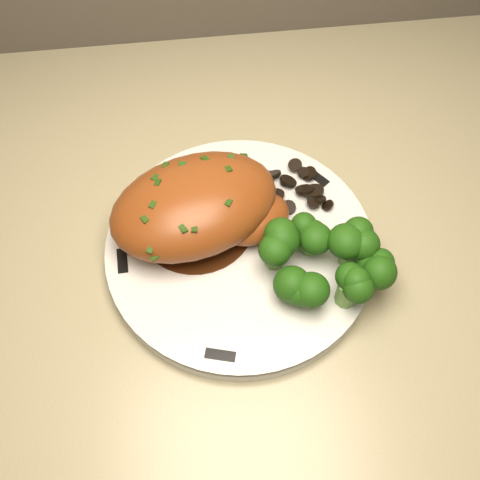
{
  "coord_description": "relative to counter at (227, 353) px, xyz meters",
  "views": [
    {
      "loc": [
        0.31,
        1.3,
        1.47
      ],
      "look_at": [
        0.35,
        1.62,
        0.91
      ],
      "focal_mm": 45.0,
      "sensor_mm": 36.0,
      "label": 1
    }
  ],
  "objects": [
    {
      "name": "rim_accent_0",
      "position": [
        0.12,
        0.03,
        0.46
      ],
      "size": [
        0.03,
        0.03,
        0.0
      ],
      "primitive_type": "cube",
      "rotation": [
        0.0,
        0.0,
        2.24
      ],
      "color": "black",
      "rests_on": "plate"
    },
    {
      "name": "rim_accent_2",
      "position": [
        -0.11,
        -0.05,
        0.46
      ],
      "size": [
        0.01,
        0.03,
        0.0
      ],
      "primitive_type": "cube",
      "rotation": [
        0.0,
        0.0,
        4.76
      ],
      "color": "black",
      "rests_on": "plate"
    },
    {
      "name": "mushroom_pile",
      "position": [
        0.08,
        0.01,
        0.46
      ],
      "size": [
        0.08,
        0.06,
        0.02
      ],
      "color": "black",
      "rests_on": "plate"
    },
    {
      "name": "rim_accent_1",
      "position": [
        -0.03,
        0.07,
        0.46
      ],
      "size": [
        0.03,
        0.02,
        0.0
      ],
      "primitive_type": "cube",
      "rotation": [
        0.0,
        0.0,
        3.5
      ],
      "color": "black",
      "rests_on": "plate"
    },
    {
      "name": "gravy_pool",
      "position": [
        -0.03,
        -0.02,
        0.46
      ],
      "size": [
        0.13,
        0.13,
        0.0
      ],
      "primitive_type": "cylinder",
      "color": "#331709",
      "rests_on": "plate"
    },
    {
      "name": "rim_accent_3",
      "position": [
        -0.02,
        -0.17,
        0.46
      ],
      "size": [
        0.03,
        0.02,
        0.0
      ],
      "primitive_type": "cube",
      "rotation": [
        0.0,
        0.0,
        6.01
      ],
      "color": "black",
      "rests_on": "plate"
    },
    {
      "name": "broccoli_florets",
      "position": [
        0.1,
        -0.09,
        0.49
      ],
      "size": [
        0.13,
        0.1,
        0.05
      ],
      "rotation": [
        0.0,
        0.0,
        -0.21
      ],
      "color": "#5F8F3C",
      "rests_on": "plate"
    },
    {
      "name": "rim_accent_4",
      "position": [
        0.12,
        -0.12,
        0.46
      ],
      "size": [
        0.03,
        0.03,
        0.0
      ],
      "primitive_type": "cube",
      "rotation": [
        0.0,
        0.0,
        7.27
      ],
      "color": "black",
      "rests_on": "plate"
    },
    {
      "name": "plate",
      "position": [
        0.02,
        -0.05,
        0.45
      ],
      "size": [
        0.29,
        0.29,
        0.02
      ],
      "primitive_type": "cylinder",
      "rotation": [
        0.0,
        0.0,
        -0.01
      ],
      "color": "silver",
      "rests_on": "counter"
    },
    {
      "name": "chicken_breast",
      "position": [
        -0.02,
        -0.02,
        0.49
      ],
      "size": [
        0.21,
        0.17,
        0.07
      ],
      "rotation": [
        0.0,
        0.0,
        0.3
      ],
      "color": "brown",
      "rests_on": "plate"
    },
    {
      "name": "counter",
      "position": [
        0.0,
        0.0,
        0.0
      ],
      "size": [
        2.05,
        0.68,
        1.0
      ],
      "color": "#4F2E24",
      "rests_on": "ground"
    }
  ]
}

